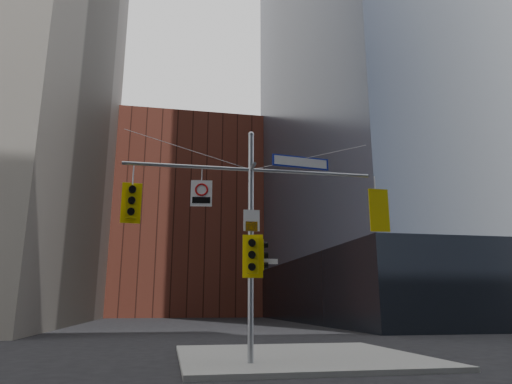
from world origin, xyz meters
name	(u,v)px	position (x,y,z in m)	size (l,w,h in m)	color
ground	(265,380)	(0.00, 0.00, 0.00)	(160.00, 160.00, 0.00)	black
sidewalk_corner	(298,356)	(2.00, 4.00, 0.07)	(8.00, 8.00, 0.15)	gray
podium_ne	(464,291)	(28.00, 32.00, 3.00)	(36.40, 36.40, 6.00)	black
brick_midrise	(187,221)	(0.00, 58.00, 14.00)	(26.00, 20.00, 28.00)	brown
signal_assembly	(251,218)	(0.00, 1.99, 4.42)	(8.00, 0.80, 7.30)	#94979C
traffic_light_west_arm	(131,202)	(-3.64, 2.01, 4.80)	(0.60, 0.50, 1.25)	yellow
traffic_light_east_arm	(377,211)	(4.23, 1.99, 4.80)	(0.68, 0.53, 1.42)	yellow
traffic_light_pole_side	(261,255)	(0.32, 2.00, 3.28)	(0.38, 0.32, 0.95)	yellow
traffic_light_pole_front	(252,255)	(0.00, 1.73, 3.23)	(0.62, 0.57, 1.31)	yellow
street_sign_blade	(301,162)	(1.66, 2.00, 6.35)	(1.97, 0.30, 0.39)	#1121A0
regulatory_sign_arm	(201,192)	(-1.56, 1.97, 5.18)	(0.66, 0.13, 0.83)	silver
regulatory_sign_pole	(252,221)	(0.00, 1.88, 4.31)	(0.51, 0.04, 0.67)	silver
street_blade_ew	(265,261)	(0.45, 2.00, 3.09)	(0.81, 0.08, 0.16)	silver
street_blade_ns	(248,267)	(0.00, 2.45, 2.94)	(0.09, 0.73, 0.15)	#145926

